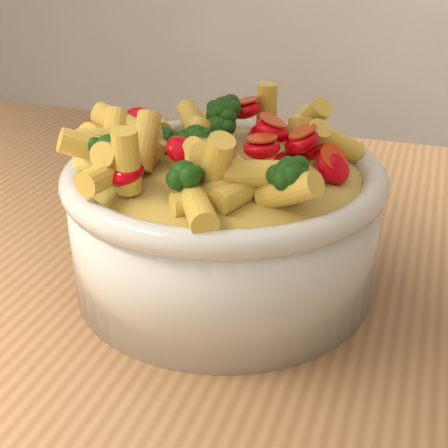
% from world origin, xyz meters
% --- Properties ---
extents(table, '(1.20, 0.80, 0.90)m').
position_xyz_m(table, '(0.00, 0.00, 0.80)').
color(table, '#A37146').
rests_on(table, ground).
extents(serving_bowl, '(0.26, 0.26, 0.11)m').
position_xyz_m(serving_bowl, '(0.09, -0.03, 0.96)').
color(serving_bowl, silver).
rests_on(serving_bowl, table).
extents(pasta_salad, '(0.21, 0.21, 0.05)m').
position_xyz_m(pasta_salad, '(0.09, -0.03, 1.03)').
color(pasta_salad, '#FFBE50').
rests_on(pasta_salad, serving_bowl).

